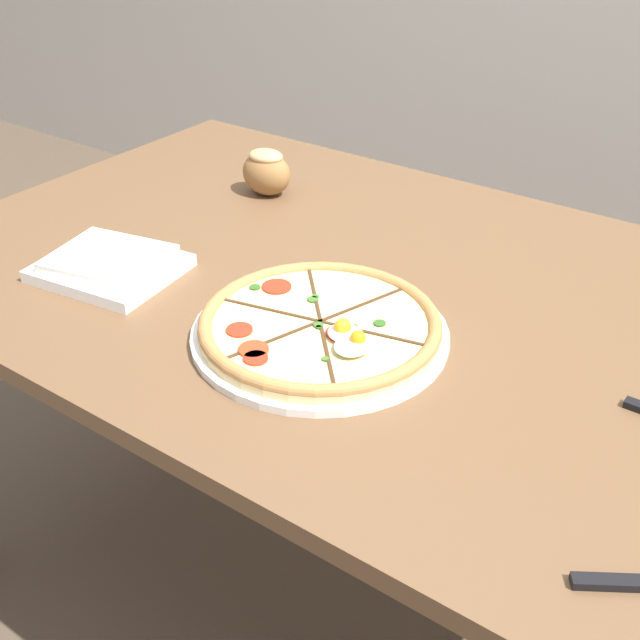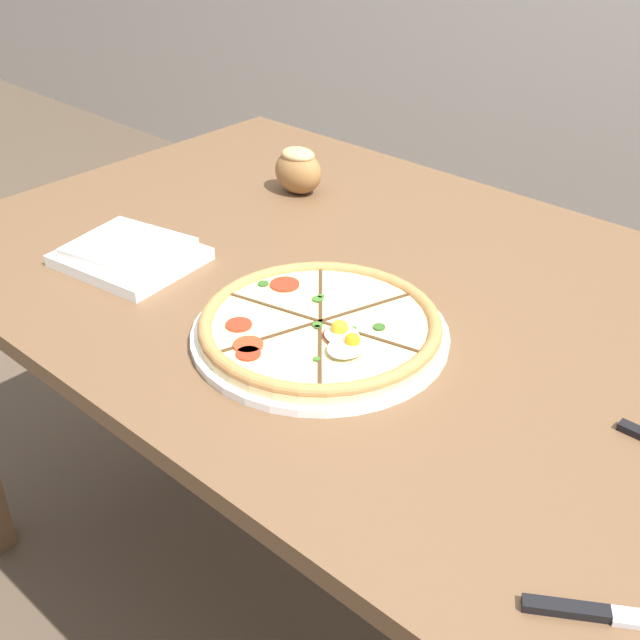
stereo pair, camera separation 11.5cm
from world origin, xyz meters
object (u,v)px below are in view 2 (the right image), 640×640
at_px(napkin_folded, 130,254).
at_px(bread_piece_near, 298,170).
at_px(pizza, 320,327).
at_px(knife_main, 625,617).
at_px(dining_table, 366,330).

relative_size(napkin_folded, bread_piece_near, 2.24).
bearing_deg(pizza, knife_main, -17.07).
relative_size(dining_table, knife_main, 8.70).
distance_m(napkin_folded, bread_piece_near, 0.41).
height_order(pizza, napkin_folded, pizza).
distance_m(pizza, knife_main, 0.56).
distance_m(dining_table, pizza, 0.21).
relative_size(dining_table, pizza, 4.04).
bearing_deg(knife_main, dining_table, 117.16).
distance_m(dining_table, bread_piece_near, 0.42).
xyz_separation_m(napkin_folded, knife_main, (0.93, -0.12, -0.01)).
distance_m(pizza, bread_piece_near, 0.54).
height_order(pizza, knife_main, pizza).
xyz_separation_m(dining_table, bread_piece_near, (-0.34, 0.20, 0.14)).
relative_size(dining_table, napkin_folded, 6.31).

